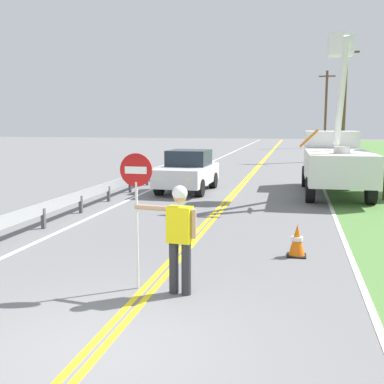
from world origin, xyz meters
TOP-DOWN VIEW (x-y plane):
  - ground_plane at (0.00, 0.00)m, footprint 160.00×160.00m
  - centerline_yellow_left at (-0.09, 20.00)m, footprint 0.11×110.00m
  - centerline_yellow_right at (0.09, 20.00)m, footprint 0.11×110.00m
  - edge_line_right at (3.60, 20.00)m, footprint 0.12×110.00m
  - edge_line_left at (-3.60, 20.00)m, footprint 0.12×110.00m
  - flagger_worker at (0.56, 2.19)m, footprint 1.08×0.29m
  - stop_sign_paddle at (-0.20, 2.29)m, footprint 0.56×0.04m
  - utility_bucket_truck at (3.90, 14.63)m, footprint 2.67×6.85m
  - oncoming_sedan_nearest at (-1.97, 13.89)m, footprint 2.02×4.16m
  - utility_pole_mid at (5.71, 31.69)m, footprint 1.80×0.28m
  - utility_pole_far at (5.46, 50.68)m, footprint 1.80×0.28m
  - traffic_cone_lead at (2.47, 4.91)m, footprint 0.40×0.40m
  - guardrail_left_shoulder at (-4.20, 14.19)m, footprint 0.10×32.00m

SIDE VIEW (x-z plane):
  - ground_plane at x=0.00m, z-range 0.00..0.00m
  - centerline_yellow_left at x=-0.09m, z-range 0.00..0.01m
  - centerline_yellow_right at x=0.09m, z-range 0.00..0.01m
  - edge_line_right at x=3.60m, z-range 0.00..0.01m
  - edge_line_left at x=-3.60m, z-range 0.00..0.01m
  - traffic_cone_lead at x=2.47m, z-range -0.01..0.69m
  - guardrail_left_shoulder at x=-4.20m, z-range 0.16..0.87m
  - oncoming_sedan_nearest at x=-1.97m, z-range -0.02..1.68m
  - flagger_worker at x=0.56m, z-range 0.13..1.96m
  - utility_bucket_truck at x=3.90m, z-range -1.63..4.51m
  - stop_sign_paddle at x=-0.20m, z-range 0.54..2.87m
  - utility_pole_mid at x=5.71m, z-range 0.18..8.63m
  - utility_pole_far at x=5.46m, z-range 0.18..8.69m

